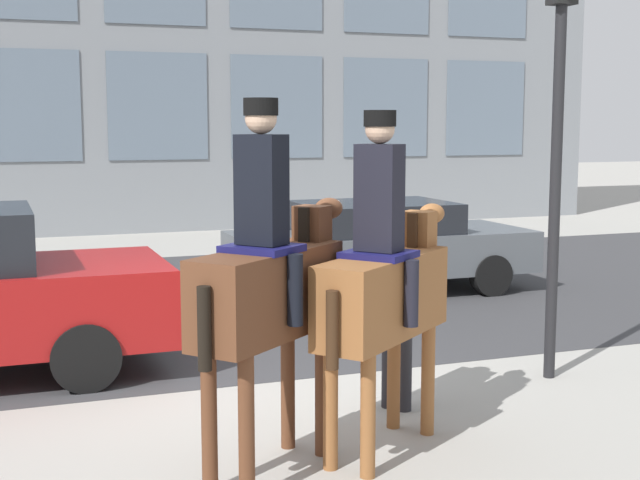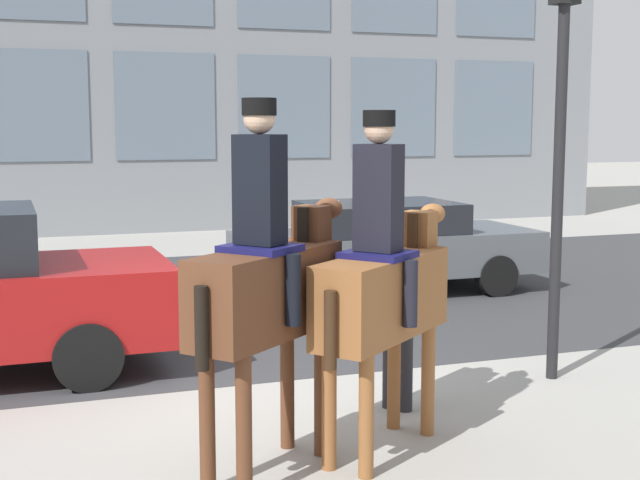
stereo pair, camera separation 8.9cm
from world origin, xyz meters
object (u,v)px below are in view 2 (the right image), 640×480
mounted_horse_lead (268,283)px  traffic_light (563,83)px  street_car_far_lane (385,245)px  mounted_horse_companion (384,285)px  pedestrian_bystander (398,295)px

mounted_horse_lead → traffic_light: bearing=-17.5°
street_car_far_lane → traffic_light: bearing=-93.2°
mounted_horse_lead → mounted_horse_companion: bearing=-32.2°
mounted_horse_companion → traffic_light: bearing=-11.7°
mounted_horse_lead → pedestrian_bystander: mounted_horse_lead is taller
mounted_horse_companion → pedestrian_bystander: bearing=19.9°
pedestrian_bystander → street_car_far_lane: size_ratio=0.39×
mounted_horse_lead → traffic_light: size_ratio=0.62×
mounted_horse_lead → street_car_far_lane: size_ratio=0.60×
mounted_horse_lead → pedestrian_bystander: size_ratio=1.54×
mounted_horse_companion → mounted_horse_lead: bearing=148.4°
mounted_horse_lead → mounted_horse_companion: 0.96m
mounted_horse_lead → pedestrian_bystander: (1.46, 0.97, -0.36)m
street_car_far_lane → traffic_light: traffic_light is taller
mounted_horse_companion → street_car_far_lane: mounted_horse_companion is taller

